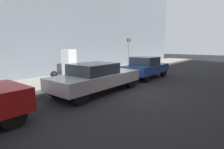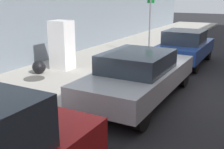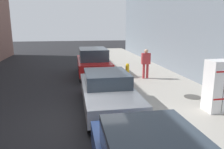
{
  "view_description": "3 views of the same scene",
  "coord_description": "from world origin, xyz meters",
  "px_view_note": "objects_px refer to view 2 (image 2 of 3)",
  "views": [
    {
      "loc": [
        4.73,
        -6.94,
        2.22
      ],
      "look_at": [
        -0.45,
        -0.49,
        0.85
      ],
      "focal_mm": 28.0,
      "sensor_mm": 36.0,
      "label": 1
    },
    {
      "loc": [
        1.96,
        -8.02,
        2.89
      ],
      "look_at": [
        -1.33,
        -1.98,
        0.93
      ],
      "focal_mm": 45.0,
      "sensor_mm": 36.0,
      "label": 2
    },
    {
      "loc": [
        0.25,
        6.84,
        3.14
      ],
      "look_at": [
        -1.08,
        -0.63,
        1.44
      ],
      "focal_mm": 35.0,
      "sensor_mm": 36.0,
      "label": 3
    }
  ],
  "objects_px": {
    "discarded_refrigerator": "(62,45)",
    "street_sign_post": "(150,22)",
    "parked_hatchback_blue": "(185,47)",
    "parked_sedan_silver": "(139,75)",
    "trash_bag": "(39,67)"
  },
  "relations": [
    {
      "from": "discarded_refrigerator",
      "to": "trash_bag",
      "type": "bearing_deg",
      "value": -108.69
    },
    {
      "from": "street_sign_post",
      "to": "parked_hatchback_blue",
      "type": "relative_size",
      "value": 0.7
    },
    {
      "from": "discarded_refrigerator",
      "to": "street_sign_post",
      "type": "bearing_deg",
      "value": 66.67
    },
    {
      "from": "discarded_refrigerator",
      "to": "parked_hatchback_blue",
      "type": "distance_m",
      "value": 5.21
    },
    {
      "from": "street_sign_post",
      "to": "parked_hatchback_blue",
      "type": "xyz_separation_m",
      "value": [
        1.87,
        -0.64,
        -0.9
      ]
    },
    {
      "from": "discarded_refrigerator",
      "to": "street_sign_post",
      "type": "relative_size",
      "value": 0.68
    },
    {
      "from": "trash_bag",
      "to": "street_sign_post",
      "type": "bearing_deg",
      "value": 67.5
    },
    {
      "from": "parked_sedan_silver",
      "to": "parked_hatchback_blue",
      "type": "distance_m",
      "value": 4.92
    },
    {
      "from": "discarded_refrigerator",
      "to": "parked_sedan_silver",
      "type": "relative_size",
      "value": 0.39
    },
    {
      "from": "discarded_refrigerator",
      "to": "parked_hatchback_blue",
      "type": "bearing_deg",
      "value": 44.38
    },
    {
      "from": "parked_sedan_silver",
      "to": "parked_hatchback_blue",
      "type": "xyz_separation_m",
      "value": [
        0.0,
        4.92,
        0.01
      ]
    },
    {
      "from": "discarded_refrigerator",
      "to": "trash_bag",
      "type": "distance_m",
      "value": 1.21
    },
    {
      "from": "discarded_refrigerator",
      "to": "parked_hatchback_blue",
      "type": "xyz_separation_m",
      "value": [
        3.72,
        3.64,
        -0.32
      ]
    },
    {
      "from": "street_sign_post",
      "to": "parked_sedan_silver",
      "type": "bearing_deg",
      "value": -71.4
    },
    {
      "from": "discarded_refrigerator",
      "to": "street_sign_post",
      "type": "xyz_separation_m",
      "value": [
        1.84,
        4.28,
        0.59
      ]
    }
  ]
}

